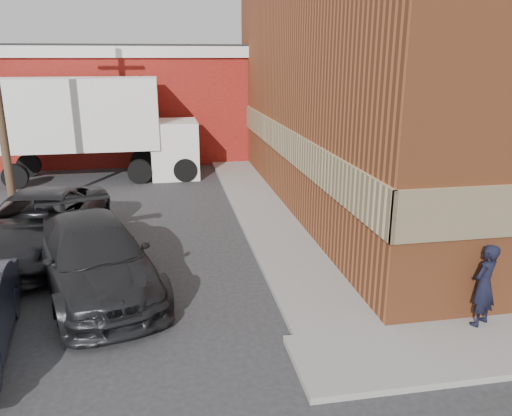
{
  "coord_description": "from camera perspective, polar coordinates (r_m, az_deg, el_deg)",
  "views": [
    {
      "loc": [
        -2.42,
        -7.87,
        5.03
      ],
      "look_at": [
        -0.4,
        3.35,
        1.57
      ],
      "focal_mm": 35.0,
      "sensor_mm": 36.0,
      "label": 1
    }
  ],
  "objects": [
    {
      "name": "ground",
      "position": [
        9.65,
        6.09,
        -14.63
      ],
      "size": [
        90.0,
        90.0,
        0.0
      ],
      "primitive_type": "plane",
      "color": "#28282B",
      "rests_on": "ground"
    },
    {
      "name": "brick_building",
      "position": [
        20.1,
        23.51,
        14.55
      ],
      "size": [
        14.25,
        18.25,
        9.36
      ],
      "color": "brown",
      "rests_on": "ground"
    },
    {
      "name": "sidewalk_west",
      "position": [
        17.85,
        -0.04,
        0.7
      ],
      "size": [
        1.8,
        18.0,
        0.12
      ],
      "primitive_type": "cube",
      "color": "gray",
      "rests_on": "ground"
    },
    {
      "name": "warehouse",
      "position": [
        28.19,
        -17.83,
        11.57
      ],
      "size": [
        16.3,
        8.3,
        5.6
      ],
      "color": "maroon",
      "rests_on": "ground"
    },
    {
      "name": "man",
      "position": [
        10.37,
        24.62,
        -8.02
      ],
      "size": [
        0.71,
        0.63,
        1.63
      ],
      "primitive_type": "imported",
      "rotation": [
        0.0,
        0.0,
        3.65
      ],
      "color": "black",
      "rests_on": "sidewalk_south"
    },
    {
      "name": "suv_a",
      "position": [
        14.34,
        -23.6,
        -1.72
      ],
      "size": [
        3.27,
        6.04,
        1.61
      ],
      "primitive_type": "imported",
      "rotation": [
        0.0,
        0.0,
        -0.11
      ],
      "color": "black",
      "rests_on": "ground"
    },
    {
      "name": "suv_b",
      "position": [
        11.64,
        -17.96,
        -5.39
      ],
      "size": [
        3.77,
        5.82,
        1.57
      ],
      "primitive_type": "imported",
      "rotation": [
        0.0,
        0.0,
        0.32
      ],
      "color": "black",
      "rests_on": "ground"
    },
    {
      "name": "box_truck",
      "position": [
        22.1,
        -17.54,
        9.37
      ],
      "size": [
        8.58,
        2.69,
        4.23
      ],
      "rotation": [
        0.0,
        0.0,
        0.01
      ],
      "color": "white",
      "rests_on": "ground"
    }
  ]
}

